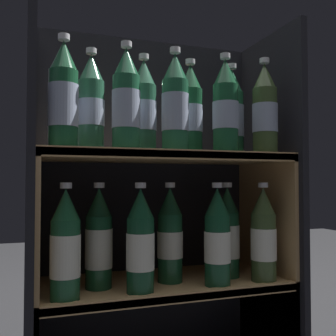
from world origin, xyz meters
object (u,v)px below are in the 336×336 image
at_px(bottle_lower_front_0, 65,248).
at_px(bottle_lower_front_1, 140,244).
at_px(bottle_upper_back_3, 232,115).
at_px(bottle_lower_back_0, 99,241).
at_px(bottle_lower_back_1, 170,237).
at_px(bottle_upper_front_3, 225,109).
at_px(bottle_upper_back_0, 91,105).
at_px(bottle_lower_front_2, 217,239).
at_px(bottle_upper_back_1, 144,109).
at_px(bottle_upper_front_4, 265,111).
at_px(bottle_lower_front_3, 264,237).
at_px(bottle_upper_front_1, 126,102).
at_px(bottle_upper_front_2, 177,106).
at_px(bottle_upper_back_2, 190,112).
at_px(bottle_upper_front_0, 63,98).
at_px(bottle_lower_back_2, 227,235).

relative_size(bottle_lower_front_0, bottle_lower_front_1, 1.00).
bearing_deg(bottle_lower_front_1, bottle_upper_back_3, 14.65).
distance_m(bottle_lower_back_0, bottle_lower_back_1, 0.20).
height_order(bottle_lower_back_0, bottle_lower_back_1, same).
xyz_separation_m(bottle_upper_front_3, bottle_upper_back_0, (-0.36, 0.08, 0.00)).
bearing_deg(bottle_lower_front_2, bottle_upper_back_3, 41.66).
bearing_deg(bottle_upper_back_1, bottle_upper_back_3, 0.00).
bearing_deg(bottle_upper_back_0, bottle_upper_front_4, -9.37).
xyz_separation_m(bottle_upper_back_0, bottle_lower_front_3, (0.48, -0.08, -0.36)).
xyz_separation_m(bottle_upper_front_1, bottle_upper_back_3, (0.34, 0.08, 0.00)).
distance_m(bottle_upper_front_1, bottle_upper_front_2, 0.14).
xyz_separation_m(bottle_upper_back_2, bottle_lower_front_0, (-0.35, -0.08, -0.36)).
xyz_separation_m(bottle_upper_front_4, bottle_lower_front_0, (-0.55, 0.00, -0.36)).
relative_size(bottle_upper_front_2, bottle_upper_back_1, 1.00).
xyz_separation_m(bottle_upper_front_0, bottle_lower_front_0, (0.01, 0.00, -0.36)).
height_order(bottle_upper_front_0, bottle_upper_back_2, same).
height_order(bottle_upper_front_1, bottle_lower_front_2, bottle_upper_front_1).
distance_m(bottle_lower_front_1, bottle_lower_front_3, 0.36).
bearing_deg(bottle_upper_back_2, bottle_lower_front_0, -167.30).
distance_m(bottle_upper_back_0, bottle_lower_front_2, 0.49).
bearing_deg(bottle_upper_front_3, bottle_lower_front_0, 180.00).
relative_size(bottle_lower_back_0, bottle_lower_back_1, 1.00).
relative_size(bottle_upper_front_1, bottle_lower_back_1, 1.00).
height_order(bottle_upper_front_2, bottle_lower_front_1, bottle_upper_front_2).
relative_size(bottle_upper_front_0, bottle_upper_back_1, 1.00).
distance_m(bottle_upper_front_2, bottle_lower_front_3, 0.44).
relative_size(bottle_lower_front_2, bottle_lower_back_1, 1.00).
distance_m(bottle_upper_front_0, bottle_lower_front_1, 0.41).
bearing_deg(bottle_upper_front_4, bottle_upper_back_3, 128.35).
bearing_deg(bottle_upper_front_4, bottle_lower_front_2, 180.00).
bearing_deg(bottle_lower_back_1, bottle_upper_front_2, -96.82).
distance_m(bottle_upper_back_2, bottle_lower_back_1, 0.36).
height_order(bottle_upper_front_2, bottle_upper_back_2, same).
height_order(bottle_lower_back_1, bottle_lower_back_2, same).
relative_size(bottle_upper_front_2, bottle_upper_back_0, 1.00).
distance_m(bottle_upper_front_2, bottle_lower_back_0, 0.41).
bearing_deg(bottle_upper_front_1, bottle_lower_front_0, 180.00).
xyz_separation_m(bottle_upper_front_0, bottle_lower_front_2, (0.41, -0.00, -0.36)).
relative_size(bottle_upper_back_3, bottle_lower_back_0, 1.00).
distance_m(bottle_upper_front_2, bottle_lower_back_2, 0.41).
distance_m(bottle_upper_front_4, bottle_lower_front_2, 0.39).
relative_size(bottle_upper_front_4, bottle_upper_back_2, 1.00).
distance_m(bottle_lower_back_0, bottle_lower_back_2, 0.38).
relative_size(bottle_lower_front_2, bottle_lower_back_2, 1.00).
xyz_separation_m(bottle_upper_back_0, bottle_upper_back_1, (0.15, 0.00, -0.00)).
xyz_separation_m(bottle_upper_back_0, bottle_lower_back_0, (0.02, 0.00, -0.36)).
distance_m(bottle_upper_front_2, bottle_upper_front_4, 0.27).
height_order(bottle_upper_front_4, bottle_lower_front_2, bottle_upper_front_4).
xyz_separation_m(bottle_upper_front_2, bottle_lower_back_0, (-0.19, 0.08, -0.36)).
xyz_separation_m(bottle_lower_front_3, bottle_lower_back_1, (-0.25, 0.08, 0.00)).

